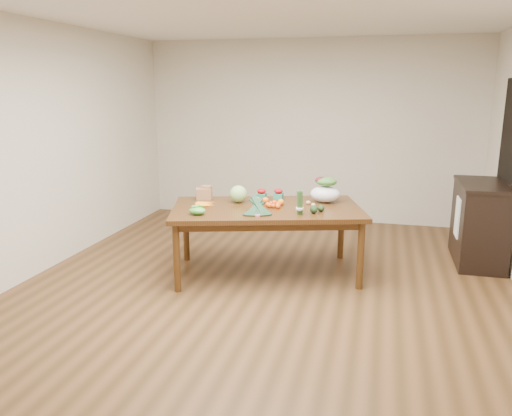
% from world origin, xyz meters
% --- Properties ---
extents(floor, '(6.00, 6.00, 0.00)m').
position_xyz_m(floor, '(0.00, 0.00, 0.00)').
color(floor, brown).
rests_on(floor, ground).
extents(ceiling, '(5.00, 6.00, 0.02)m').
position_xyz_m(ceiling, '(0.00, 0.00, 2.70)').
color(ceiling, white).
rests_on(ceiling, room_walls).
extents(room_walls, '(5.02, 6.02, 2.70)m').
position_xyz_m(room_walls, '(0.00, 0.00, 1.35)').
color(room_walls, beige).
rests_on(room_walls, floor).
extents(dining_table, '(2.23, 1.63, 0.75)m').
position_xyz_m(dining_table, '(-0.08, 0.53, 0.38)').
color(dining_table, '#472710').
rests_on(dining_table, floor).
extents(doorway_dark, '(0.02, 1.00, 2.10)m').
position_xyz_m(doorway_dark, '(2.48, 1.60, 1.05)').
color(doorway_dark, black).
rests_on(doorway_dark, floor).
extents(cabinet, '(0.52, 1.02, 0.94)m').
position_xyz_m(cabinet, '(2.22, 1.51, 0.47)').
color(cabinet, black).
rests_on(cabinet, floor).
extents(dish_towel, '(0.02, 0.28, 0.45)m').
position_xyz_m(dish_towel, '(1.96, 1.40, 0.55)').
color(dish_towel, white).
rests_on(dish_towel, cabinet).
extents(paper_bag, '(0.26, 0.24, 0.15)m').
position_xyz_m(paper_bag, '(-0.86, 0.71, 0.83)').
color(paper_bag, '#946642').
rests_on(paper_bag, dining_table).
extents(cabbage, '(0.19, 0.19, 0.19)m').
position_xyz_m(cabbage, '(-0.43, 0.66, 0.85)').
color(cabbage, '#B2D67B').
rests_on(cabbage, dining_table).
extents(strawberry_basket_a, '(0.13, 0.13, 0.10)m').
position_xyz_m(strawberry_basket_a, '(-0.22, 0.89, 0.80)').
color(strawberry_basket_a, red).
rests_on(strawberry_basket_a, dining_table).
extents(strawberry_basket_b, '(0.13, 0.13, 0.09)m').
position_xyz_m(strawberry_basket_b, '(-0.04, 0.95, 0.80)').
color(strawberry_basket_b, red).
rests_on(strawberry_basket_b, dining_table).
extents(orange_a, '(0.08, 0.08, 0.08)m').
position_xyz_m(orange_a, '(-0.21, 0.63, 0.79)').
color(orange_a, orange).
rests_on(orange_a, dining_table).
extents(orange_b, '(0.07, 0.07, 0.07)m').
position_xyz_m(orange_b, '(-0.13, 0.69, 0.78)').
color(orange_b, '#F65F0F').
rests_on(orange_b, dining_table).
extents(orange_c, '(0.07, 0.07, 0.07)m').
position_xyz_m(orange_c, '(0.05, 0.64, 0.78)').
color(orange_c, orange).
rests_on(orange_c, dining_table).
extents(mandarin_cluster, '(0.22, 0.22, 0.08)m').
position_xyz_m(mandarin_cluster, '(0.01, 0.54, 0.79)').
color(mandarin_cluster, '#F55C0F').
rests_on(mandarin_cluster, dining_table).
extents(carrots, '(0.27, 0.27, 0.03)m').
position_xyz_m(carrots, '(-0.74, 0.45, 0.76)').
color(carrots, '#FFA115').
rests_on(carrots, dining_table).
extents(snap_pea_bag, '(0.17, 0.13, 0.08)m').
position_xyz_m(snap_pea_bag, '(-0.68, 0.04, 0.79)').
color(snap_pea_bag, green).
rests_on(snap_pea_bag, dining_table).
extents(kale_bunch, '(0.42, 0.47, 0.16)m').
position_xyz_m(kale_bunch, '(-0.10, 0.20, 0.83)').
color(kale_bunch, black).
rests_on(kale_bunch, dining_table).
extents(asparagus_bundle, '(0.11, 0.13, 0.26)m').
position_xyz_m(asparagus_bundle, '(0.32, 0.29, 0.88)').
color(asparagus_bundle, '#3D7435').
rests_on(asparagus_bundle, dining_table).
extents(potato_a, '(0.05, 0.04, 0.04)m').
position_xyz_m(potato_a, '(0.27, 0.65, 0.77)').
color(potato_a, '#D2C279').
rests_on(potato_a, dining_table).
extents(potato_b, '(0.05, 0.04, 0.04)m').
position_xyz_m(potato_b, '(0.28, 0.60, 0.77)').
color(potato_b, '#D5B67B').
rests_on(potato_b, dining_table).
extents(potato_c, '(0.05, 0.04, 0.04)m').
position_xyz_m(potato_c, '(0.33, 0.76, 0.77)').
color(potato_c, tan).
rests_on(potato_c, dining_table).
extents(potato_d, '(0.05, 0.05, 0.04)m').
position_xyz_m(potato_d, '(0.25, 0.70, 0.77)').
color(potato_d, '#D1BD79').
rests_on(potato_d, dining_table).
extents(potato_e, '(0.05, 0.04, 0.04)m').
position_xyz_m(potato_e, '(0.40, 0.67, 0.77)').
color(potato_e, tan).
rests_on(potato_e, dining_table).
extents(avocado_a, '(0.11, 0.14, 0.08)m').
position_xyz_m(avocado_a, '(0.45, 0.38, 0.79)').
color(avocado_a, black).
rests_on(avocado_a, dining_table).
extents(avocado_b, '(0.10, 0.12, 0.07)m').
position_xyz_m(avocado_b, '(0.51, 0.48, 0.79)').
color(avocado_b, black).
rests_on(avocado_b, dining_table).
extents(salad_bag, '(0.39, 0.33, 0.25)m').
position_xyz_m(salad_bag, '(0.50, 0.92, 0.88)').
color(salad_bag, white).
rests_on(salad_bag, dining_table).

